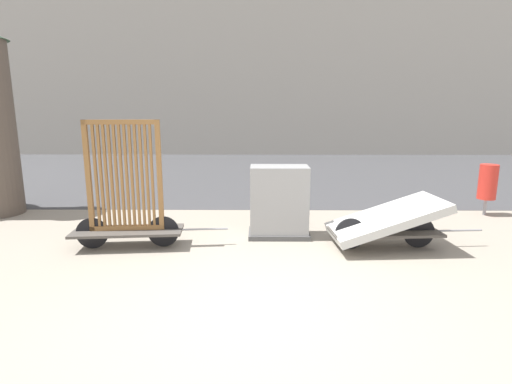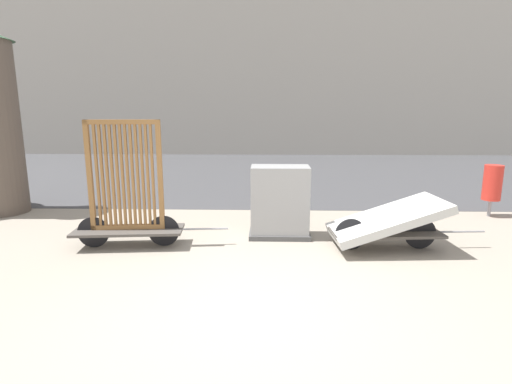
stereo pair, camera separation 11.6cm
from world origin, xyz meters
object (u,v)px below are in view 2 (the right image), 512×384
(utility_cabinet, at_px, (280,204))
(trash_bin, at_px, (492,183))
(bike_cart_with_bedframe, at_px, (127,202))
(bike_cart_with_mattress, at_px, (387,222))

(utility_cabinet, bearing_deg, trash_bin, 18.61)
(bike_cart_with_bedframe, bearing_deg, trash_bin, 11.68)
(bike_cart_with_bedframe, relative_size, bike_cart_with_mattress, 0.99)
(bike_cart_with_mattress, relative_size, trash_bin, 2.32)
(bike_cart_with_mattress, xyz_separation_m, trash_bin, (2.60, 1.99, 0.25))
(bike_cart_with_bedframe, distance_m, bike_cart_with_mattress, 3.90)
(bike_cart_with_bedframe, relative_size, trash_bin, 2.31)
(utility_cabinet, height_order, trash_bin, utility_cabinet)
(bike_cart_with_mattress, bearing_deg, bike_cart_with_bedframe, 176.07)
(bike_cart_with_mattress, distance_m, utility_cabinet, 1.68)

